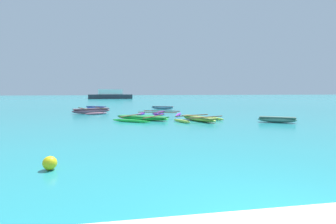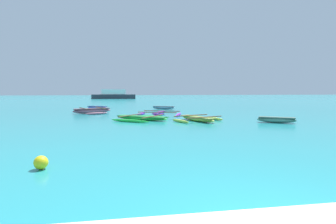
% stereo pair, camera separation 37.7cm
% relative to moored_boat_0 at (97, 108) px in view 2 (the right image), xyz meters
% --- Properties ---
extents(moored_boat_0, '(2.40, 1.67, 0.43)m').
position_rel_moored_boat_0_xyz_m(moored_boat_0, '(0.00, 0.00, 0.00)').
color(moored_boat_0, '#4C69C9').
rests_on(moored_boat_0, ground_plane).
extents(moored_boat_1, '(4.11, 3.44, 0.35)m').
position_rel_moored_boat_0_xyz_m(moored_boat_1, '(5.97, -7.45, -0.08)').
color(moored_boat_1, purple).
rests_on(moored_boat_1, ground_plane).
extents(moored_boat_2, '(3.53, 3.75, 0.52)m').
position_rel_moored_boat_0_xyz_m(moored_boat_2, '(-0.01, -4.42, 0.01)').
color(moored_boat_2, '#A95F72').
rests_on(moored_boat_2, ground_plane).
extents(moored_boat_3, '(3.64, 3.38, 0.37)m').
position_rel_moored_boat_0_xyz_m(moored_boat_3, '(8.07, -12.10, -0.06)').
color(moored_boat_3, '#ACDA4B').
rests_on(moored_boat_3, ground_plane).
extents(moored_boat_4, '(2.38, 1.73, 0.38)m').
position_rel_moored_boat_0_xyz_m(moored_boat_4, '(12.92, -13.84, -0.02)').
color(moored_boat_4, '#57907A').
rests_on(moored_boat_4, ground_plane).
extents(moored_boat_5, '(2.61, 1.56, 0.35)m').
position_rel_moored_boat_0_xyz_m(moored_boat_5, '(7.36, -0.16, -0.04)').
color(moored_boat_5, '#749FB9').
rests_on(moored_boat_5, ground_plane).
extents(moored_boat_6, '(4.28, 4.34, 0.34)m').
position_rel_moored_boat_0_xyz_m(moored_boat_6, '(4.24, -10.77, -0.08)').
color(moored_boat_6, green).
rests_on(moored_boat_6, ground_plane).
extents(mooring_buoy_0, '(0.37, 0.37, 0.37)m').
position_rel_moored_boat_0_xyz_m(mooring_buoy_0, '(0.90, -22.26, -0.05)').
color(mooring_buoy_0, yellow).
rests_on(mooring_buoy_0, ground_plane).
extents(distant_ferry, '(11.12, 2.45, 2.45)m').
position_rel_moored_boat_0_xyz_m(distant_ferry, '(-0.07, 40.20, 0.76)').
color(distant_ferry, '#2D333D').
rests_on(distant_ferry, ground_plane).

